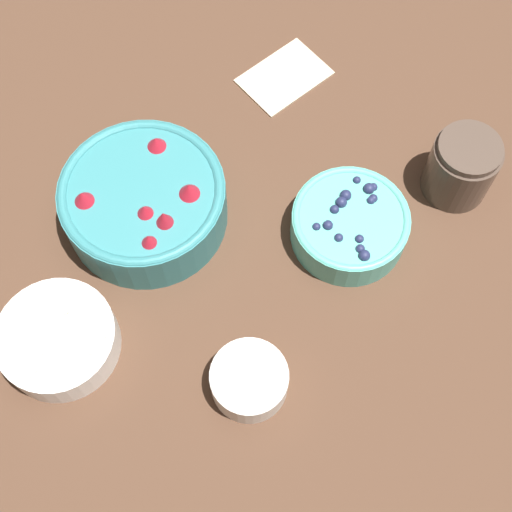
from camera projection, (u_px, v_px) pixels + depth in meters
name	position (u px, v px, depth m)	size (l,w,h in m)	color
ground_plane	(253.00, 248.00, 0.98)	(4.00, 4.00, 0.00)	#4C3323
bowl_strawberries	(144.00, 201.00, 0.96)	(0.22, 0.22, 0.10)	teal
bowl_blueberries	(350.00, 224.00, 0.96)	(0.16, 0.16, 0.06)	#56B7A8
bowl_bananas	(58.00, 339.00, 0.89)	(0.15, 0.15, 0.05)	white
bowl_cream	(249.00, 379.00, 0.87)	(0.10, 0.10, 0.06)	silver
jar_chocolate	(461.00, 168.00, 0.98)	(0.09, 0.09, 0.10)	#4C3D33
napkin	(284.00, 76.00, 1.10)	(0.14, 0.11, 0.01)	beige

